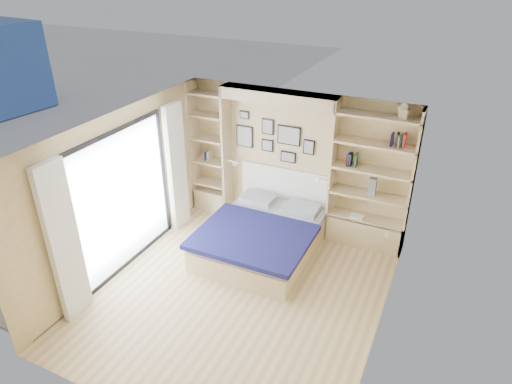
% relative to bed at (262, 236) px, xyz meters
% --- Properties ---
extents(ground, '(4.50, 4.50, 0.00)m').
position_rel_bed_xyz_m(ground, '(0.15, -1.15, -0.28)').
color(ground, tan).
rests_on(ground, ground).
extents(room_shell, '(4.50, 4.50, 4.50)m').
position_rel_bed_xyz_m(room_shell, '(-0.23, 0.37, 0.80)').
color(room_shell, '#DABE82').
rests_on(room_shell, ground).
extents(bed, '(1.79, 2.20, 1.07)m').
position_rel_bed_xyz_m(bed, '(0.00, 0.00, 0.00)').
color(bed, beige).
rests_on(bed, ground).
extents(photo_gallery, '(1.48, 0.02, 0.82)m').
position_rel_bed_xyz_m(photo_gallery, '(-0.30, 1.08, 1.32)').
color(photo_gallery, black).
rests_on(photo_gallery, ground).
extents(reading_lamps, '(1.92, 0.12, 0.15)m').
position_rel_bed_xyz_m(reading_lamps, '(-0.15, 0.85, 0.82)').
color(reading_lamps, silver).
rests_on(reading_lamps, ground).
extents(shelf_decor, '(3.53, 0.23, 2.03)m').
position_rel_bed_xyz_m(shelf_decor, '(1.39, 0.92, 1.44)').
color(shelf_decor, '#A51E1E').
rests_on(shelf_decor, ground).
extents(deck, '(3.20, 4.00, 0.05)m').
position_rel_bed_xyz_m(deck, '(-3.45, -1.15, -0.28)').
color(deck, brown).
rests_on(deck, ground).
extents(deck_chair, '(0.72, 0.94, 0.84)m').
position_rel_bed_xyz_m(deck_chair, '(-3.12, -0.66, 0.12)').
color(deck_chair, tan).
rests_on(deck_chair, ground).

